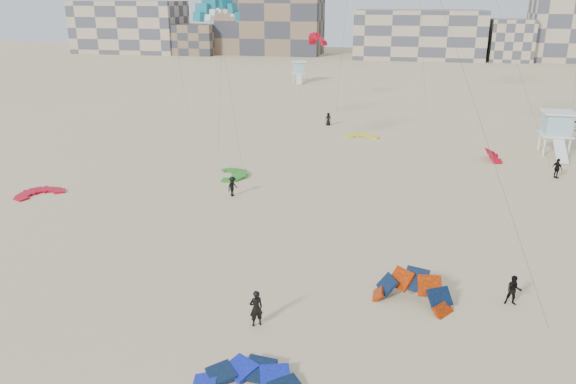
# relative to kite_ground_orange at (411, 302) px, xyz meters

# --- Properties ---
(ground) EXTENTS (320.00, 320.00, 0.00)m
(ground) POSITION_rel_kite_ground_orange_xyz_m (-9.16, -4.43, 0.00)
(ground) COLOR tan
(ground) RESTS_ON ground
(kite_ground_orange) EXTENTS (5.21, 5.20, 4.20)m
(kite_ground_orange) POSITION_rel_kite_ground_orange_xyz_m (0.00, 0.00, 0.00)
(kite_ground_orange) COLOR #EC3100
(kite_ground_orange) RESTS_ON ground
(kite_ground_red) EXTENTS (5.03, 5.01, 0.67)m
(kite_ground_red) POSITION_rel_kite_ground_orange_xyz_m (-29.64, 11.08, 0.00)
(kite_ground_red) COLOR #D10008
(kite_ground_red) RESTS_ON ground
(kite_ground_green) EXTENTS (4.80, 4.65, 0.78)m
(kite_ground_green) POSITION_rel_kite_ground_orange_xyz_m (-15.82, 19.18, 0.00)
(kite_ground_green) COLOR #158913
(kite_ground_green) RESTS_ON ground
(kite_ground_red_far) EXTENTS (3.00, 2.89, 2.91)m
(kite_ground_red_far) POSITION_rel_kite_ground_orange_xyz_m (7.74, 29.42, 0.00)
(kite_ground_red_far) COLOR #D10008
(kite_ground_red_far) RESTS_ON ground
(kite_ground_yellow) EXTENTS (3.60, 3.78, 0.60)m
(kite_ground_yellow) POSITION_rel_kite_ground_orange_xyz_m (-5.73, 36.25, 0.00)
(kite_ground_yellow) COLOR yellow
(kite_ground_yellow) RESTS_ON ground
(kitesurfer_main) EXTENTS (0.82, 0.77, 1.89)m
(kitesurfer_main) POSITION_rel_kite_ground_orange_xyz_m (-7.40, -3.79, 0.94)
(kitesurfer_main) COLOR black
(kitesurfer_main) RESTS_ON ground
(kitesurfer_b) EXTENTS (0.80, 0.63, 1.64)m
(kitesurfer_b) POSITION_rel_kite_ground_orange_xyz_m (5.14, 0.87, 0.82)
(kitesurfer_b) COLOR black
(kitesurfer_b) RESTS_ON ground
(kitesurfer_c) EXTENTS (0.97, 1.20, 1.62)m
(kitesurfer_c) POSITION_rel_kite_ground_orange_xyz_m (-14.16, 13.99, 0.81)
(kitesurfer_c) COLOR black
(kitesurfer_c) RESTS_ON ground
(kitesurfer_d) EXTENTS (0.95, 1.12, 1.80)m
(kitesurfer_d) POSITION_rel_kite_ground_orange_xyz_m (12.41, 24.44, 0.90)
(kitesurfer_d) COLOR black
(kitesurfer_d) RESTS_ON ground
(kitesurfer_e) EXTENTS (0.78, 0.51, 1.59)m
(kitesurfer_e) POSITION_rel_kite_ground_orange_xyz_m (-10.37, 41.60, 0.79)
(kitesurfer_e) COLOR black
(kitesurfer_e) RESTS_ON ground
(kite_fly_teal_a) EXTENTS (5.22, 5.18, 14.29)m
(kite_fly_teal_a) POSITION_rel_kite_ground_orange_xyz_m (-16.64, 19.32, 14.05)
(kite_fly_teal_a) COLOR #136D8E
(kite_fly_teal_a) RESTS_ON ground
(kite_fly_grey) EXTENTS (4.77, 9.96, 13.81)m
(kite_fly_grey) POSITION_rel_kite_ground_orange_xyz_m (-20.27, 31.59, 13.40)
(kite_fly_grey) COLOR white
(kite_fly_grey) RESTS_ON ground
(kite_fly_red) EXTENTS (5.21, 4.93, 9.76)m
(kite_fly_red) POSITION_rel_kite_ground_orange_xyz_m (-14.13, 55.19, 9.27)
(kite_fly_red) COLOR #D10008
(kite_fly_red) RESTS_ON ground
(lifeguard_tower_near) EXTENTS (3.08, 5.89, 4.33)m
(lifeguard_tower_near) POSITION_rel_kite_ground_orange_xyz_m (14.02, 33.21, 2.15)
(lifeguard_tower_near) COLOR white
(lifeguard_tower_near) RESTS_ON ground
(lifeguard_tower_far) EXTENTS (3.18, 5.49, 3.81)m
(lifeguard_tower_far) POSITION_rel_kite_ground_orange_xyz_m (-21.05, 77.40, 1.89)
(lifeguard_tower_far) COLOR white
(lifeguard_tower_far) RESTS_ON ground
(condo_west_a) EXTENTS (30.00, 15.00, 14.00)m
(condo_west_a) POSITION_rel_kite_ground_orange_xyz_m (-79.16, 125.57, 7.00)
(condo_west_a) COLOR tan
(condo_west_a) RESTS_ON ground
(condo_west_b) EXTENTS (28.00, 14.00, 18.00)m
(condo_west_b) POSITION_rel_kite_ground_orange_xyz_m (-39.16, 129.57, 9.00)
(condo_west_b) COLOR #786148
(condo_west_b) RESTS_ON ground
(condo_mid) EXTENTS (32.00, 16.00, 12.00)m
(condo_mid) POSITION_rel_kite_ground_orange_xyz_m (0.84, 125.57, 6.00)
(condo_mid) COLOR tan
(condo_mid) RESTS_ON ground
(condo_fill_left) EXTENTS (12.00, 10.00, 8.00)m
(condo_fill_left) POSITION_rel_kite_ground_orange_xyz_m (-59.16, 123.57, 4.00)
(condo_fill_left) COLOR #786148
(condo_fill_left) RESTS_ON ground
(condo_fill_right) EXTENTS (10.00, 10.00, 10.00)m
(condo_fill_right) POSITION_rel_kite_ground_orange_xyz_m (22.84, 123.57, 5.00)
(condo_fill_right) COLOR tan
(condo_fill_right) RESTS_ON ground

